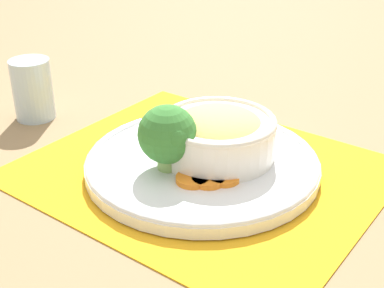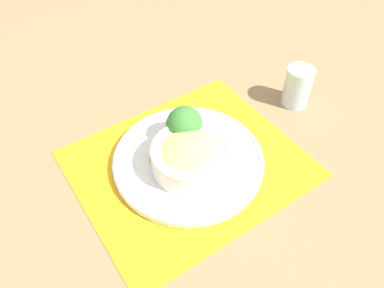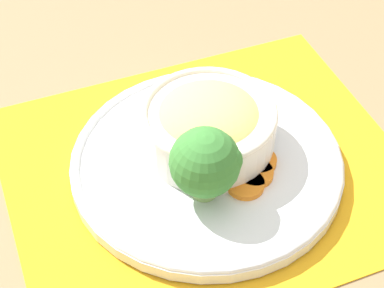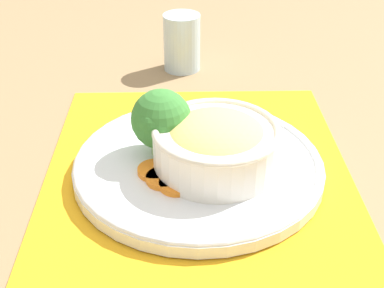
% 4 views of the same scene
% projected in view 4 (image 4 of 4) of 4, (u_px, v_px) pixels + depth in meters
% --- Properties ---
extents(ground_plane, '(4.00, 4.00, 0.00)m').
position_uv_depth(ground_plane, '(198.00, 174.00, 0.72)').
color(ground_plane, '#8C704C').
extents(placemat, '(0.49, 0.42, 0.00)m').
position_uv_depth(placemat, '(198.00, 172.00, 0.71)').
color(placemat, orange).
rests_on(placemat, ground_plane).
extents(plate, '(0.33, 0.33, 0.02)m').
position_uv_depth(plate, '(198.00, 164.00, 0.71)').
color(plate, silver).
rests_on(plate, placemat).
extents(bowl, '(0.16, 0.16, 0.07)m').
position_uv_depth(bowl, '(216.00, 143.00, 0.68)').
color(bowl, silver).
rests_on(bowl, plate).
extents(broccoli_floret, '(0.08, 0.08, 0.09)m').
position_uv_depth(broccoli_floret, '(161.00, 120.00, 0.70)').
color(broccoli_floret, '#84AD5B').
rests_on(broccoli_floret, plate).
extents(carrot_slice_near, '(0.04, 0.04, 0.01)m').
position_uv_depth(carrot_slice_near, '(155.00, 171.00, 0.68)').
color(carrot_slice_near, orange).
rests_on(carrot_slice_near, plate).
extents(carrot_slice_middle, '(0.04, 0.04, 0.01)m').
position_uv_depth(carrot_slice_middle, '(163.00, 178.00, 0.67)').
color(carrot_slice_middle, orange).
rests_on(carrot_slice_middle, plate).
extents(carrot_slice_far, '(0.04, 0.04, 0.01)m').
position_uv_depth(carrot_slice_far, '(177.00, 184.00, 0.66)').
color(carrot_slice_far, orange).
rests_on(carrot_slice_far, plate).
extents(water_glass, '(0.07, 0.07, 0.10)m').
position_uv_depth(water_glass, '(182.00, 45.00, 0.98)').
color(water_glass, silver).
rests_on(water_glass, ground_plane).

